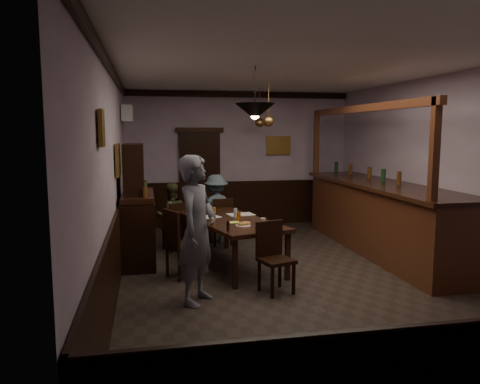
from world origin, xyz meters
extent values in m
cube|color=#2D2621|center=(0.00, 0.00, -0.01)|extent=(5.00, 8.00, 0.01)
cube|color=white|center=(0.00, 0.00, 3.00)|extent=(5.00, 8.00, 0.01)
cube|color=#A28EA5|center=(0.00, 4.00, 1.50)|extent=(5.00, 0.01, 3.00)
cube|color=#A28EA5|center=(-2.50, 0.00, 1.50)|extent=(0.01, 8.00, 3.00)
cube|color=#A28EA5|center=(2.50, 0.00, 1.50)|extent=(0.01, 8.00, 3.00)
cube|color=black|center=(-0.78, 0.79, 0.72)|extent=(1.56, 2.39, 0.06)
cube|color=black|center=(-0.91, -0.31, 0.34)|extent=(0.07, 0.07, 0.69)
cube|color=black|center=(-0.10, -0.08, 0.34)|extent=(0.07, 0.07, 0.69)
cube|color=black|center=(-1.46, 1.66, 0.34)|extent=(0.07, 0.07, 0.69)
cube|color=black|center=(-0.66, 1.88, 0.34)|extent=(0.07, 0.07, 0.69)
cube|color=black|center=(-1.58, 1.97, 0.41)|extent=(0.50, 0.50, 0.05)
cube|color=black|center=(-1.51, 1.81, 0.65)|extent=(0.36, 0.19, 0.45)
cube|color=black|center=(-1.51, 2.17, 0.19)|extent=(0.04, 0.04, 0.39)
cube|color=black|center=(-1.79, 2.04, 0.19)|extent=(0.04, 0.04, 0.39)
cube|color=black|center=(-1.38, 1.89, 0.19)|extent=(0.04, 0.04, 0.39)
cube|color=black|center=(-1.66, 1.76, 0.19)|extent=(0.04, 0.04, 0.39)
cube|color=black|center=(-0.72, 2.21, 0.41)|extent=(0.44, 0.44, 0.05)
cube|color=black|center=(-0.69, 2.04, 0.66)|extent=(0.39, 0.10, 0.46)
cube|color=black|center=(-0.59, 2.39, 0.20)|extent=(0.04, 0.04, 0.40)
cube|color=black|center=(-0.89, 2.34, 0.20)|extent=(0.04, 0.04, 0.40)
cube|color=black|center=(-0.54, 2.08, 0.20)|extent=(0.04, 0.04, 0.40)
cube|color=black|center=(-0.85, 2.03, 0.20)|extent=(0.04, 0.04, 0.40)
cube|color=black|center=(-0.40, -0.56, 0.43)|extent=(0.51, 0.51, 0.05)
cube|color=black|center=(-0.46, -0.39, 0.69)|extent=(0.40, 0.16, 0.48)
cube|color=black|center=(-0.51, -0.76, 0.21)|extent=(0.04, 0.04, 0.41)
cube|color=black|center=(-0.20, -0.67, 0.21)|extent=(0.04, 0.04, 0.41)
cube|color=black|center=(-0.61, -0.45, 0.21)|extent=(0.04, 0.04, 0.41)
cube|color=black|center=(-0.30, -0.36, 0.21)|extent=(0.04, 0.04, 0.41)
cube|color=black|center=(-1.55, 0.36, 0.47)|extent=(0.58, 0.58, 0.05)
cube|color=black|center=(-1.72, 0.28, 0.75)|extent=(0.23, 0.41, 0.52)
cube|color=black|center=(-1.31, 0.28, 0.22)|extent=(0.04, 0.04, 0.45)
cube|color=black|center=(-1.47, 0.60, 0.22)|extent=(0.04, 0.04, 0.45)
cube|color=black|center=(-1.63, 0.13, 0.22)|extent=(0.04, 0.04, 0.45)
cube|color=black|center=(-1.78, 0.45, 0.22)|extent=(0.04, 0.04, 0.45)
imported|color=slate|center=(-1.46, -0.70, 0.92)|extent=(0.72, 0.80, 1.84)
imported|color=#48462B|center=(-1.64, 2.16, 0.59)|extent=(0.69, 0.60, 1.19)
imported|color=slate|center=(-0.77, 2.40, 0.65)|extent=(0.94, 0.67, 1.31)
cube|color=silver|center=(-1.13, 1.02, 0.75)|extent=(0.51, 0.44, 0.01)
cube|color=silver|center=(-0.54, 1.15, 0.75)|extent=(0.46, 0.37, 0.01)
cube|color=#FFFA5D|center=(-0.76, 0.53, 0.75)|extent=(0.19, 0.19, 0.00)
cylinder|color=white|center=(-0.33, 0.38, 0.76)|extent=(0.15, 0.15, 0.01)
imported|color=white|center=(-0.36, 0.33, 0.80)|extent=(0.10, 0.10, 0.07)
cylinder|color=white|center=(-0.69, 0.22, 0.76)|extent=(0.22, 0.22, 0.01)
torus|color=#C68C47|center=(-0.71, 0.22, 0.79)|extent=(0.13, 0.13, 0.04)
torus|color=#C68C47|center=(-0.63, 0.26, 0.79)|extent=(0.13, 0.13, 0.04)
cylinder|color=orange|center=(-0.67, 0.66, 0.81)|extent=(0.07, 0.07, 0.12)
cylinder|color=#BF721E|center=(-1.04, 0.76, 0.85)|extent=(0.06, 0.06, 0.20)
cylinder|color=silver|center=(-0.68, 0.90, 0.82)|extent=(0.06, 0.06, 0.15)
cylinder|color=black|center=(-0.96, -0.06, 0.82)|extent=(0.04, 0.04, 0.14)
cube|color=black|center=(-2.20, 1.31, 0.52)|extent=(0.52, 1.45, 1.04)
cube|color=black|center=(-2.20, 1.31, 1.09)|extent=(0.50, 1.40, 0.08)
cube|color=black|center=(-2.25, 1.31, 1.51)|extent=(0.31, 0.93, 0.83)
cube|color=#4D2414|center=(2.00, 1.12, 0.59)|extent=(0.96, 4.47, 1.17)
cube|color=black|center=(1.98, 1.12, 1.19)|extent=(1.07, 4.58, 0.06)
cube|color=#4D2414|center=(1.57, 1.12, 2.50)|extent=(0.10, 4.37, 0.12)
cube|color=#4D2414|center=(1.57, -1.01, 1.86)|extent=(0.10, 0.10, 1.38)
cube|color=#4D2414|center=(1.57, 3.25, 1.86)|extent=(0.10, 0.10, 1.38)
cube|color=black|center=(-0.90, 3.95, 1.05)|extent=(0.90, 0.06, 2.10)
cube|color=white|center=(-2.38, 2.90, 2.45)|extent=(0.20, 0.85, 0.30)
cube|color=olive|center=(-2.46, -1.60, 2.15)|extent=(0.04, 0.28, 0.36)
cube|color=olive|center=(-2.46, 0.80, 1.70)|extent=(0.04, 0.62, 0.48)
cube|color=olive|center=(0.90, 3.96, 1.80)|extent=(0.55, 0.04, 0.42)
cylinder|color=black|center=(-0.57, 0.02, 2.70)|extent=(0.02, 0.02, 0.61)
cone|color=black|center=(-0.57, 0.02, 2.39)|extent=(0.56, 0.56, 0.22)
sphere|color=#FFD88C|center=(-0.57, 0.02, 2.34)|extent=(0.12, 0.12, 0.12)
cylinder|color=#BF8C3F|center=(0.10, 1.83, 2.65)|extent=(0.02, 0.02, 0.70)
cone|color=#BF8C3F|center=(0.10, 1.83, 2.30)|extent=(0.20, 0.20, 0.22)
sphere|color=#FFD88C|center=(0.10, 1.83, 2.25)|extent=(0.12, 0.12, 0.12)
cylinder|color=#BF8C3F|center=(0.30, 3.31, 2.65)|extent=(0.02, 0.02, 0.70)
cone|color=#BF8C3F|center=(0.30, 3.31, 2.30)|extent=(0.20, 0.20, 0.22)
sphere|color=#FFD88C|center=(0.30, 3.31, 2.25)|extent=(0.12, 0.12, 0.12)
camera|label=1|loc=(-2.04, -6.32, 2.12)|focal=35.00mm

